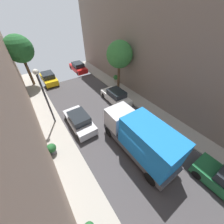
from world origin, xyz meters
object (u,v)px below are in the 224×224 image
(potted_plant_1, at_px, (52,149))
(potted_plant_3, at_px, (116,78))
(delivery_truck, at_px, (141,138))
(lamp_post, at_px, (43,91))
(parked_car_right_4, at_px, (78,67))
(street_tree_1, at_px, (119,55))
(parked_car_left_4, at_px, (49,78))
(street_tree_0, at_px, (19,49))
(parked_car_right_3, at_px, (116,97))
(parked_car_left_3, at_px, (79,121))

(potted_plant_1, relative_size, potted_plant_3, 0.91)
(delivery_truck, relative_size, lamp_post, 1.20)
(parked_car_right_4, xyz_separation_m, delivery_truck, (-2.70, -18.07, 1.07))
(street_tree_1, bearing_deg, lamp_post, -170.09)
(parked_car_left_4, bearing_deg, street_tree_0, 165.82)
(delivery_truck, bearing_deg, parked_car_left_4, 99.20)
(potted_plant_3, bearing_deg, parked_car_right_4, 111.87)
(potted_plant_3, bearing_deg, potted_plant_1, -148.18)
(parked_car_left_4, height_order, lamp_post, lamp_post)
(parked_car_right_3, height_order, lamp_post, lamp_post)
(parked_car_left_4, bearing_deg, potted_plant_3, -35.08)
(parked_car_right_4, relative_size, potted_plant_3, 3.97)
(parked_car_right_4, distance_m, lamp_post, 13.31)
(potted_plant_1, height_order, potted_plant_3, potted_plant_3)
(parked_car_right_3, distance_m, lamp_post, 7.93)
(parked_car_left_4, bearing_deg, delivery_truck, -80.80)
(delivery_truck, bearing_deg, parked_car_right_4, 81.50)
(street_tree_0, bearing_deg, parked_car_right_3, -54.13)
(delivery_truck, bearing_deg, parked_car_right_3, 68.31)
(parked_car_left_4, height_order, parked_car_right_3, same)
(delivery_truck, relative_size, street_tree_1, 1.08)
(lamp_post, bearing_deg, parked_car_right_3, -4.46)
(parked_car_left_3, distance_m, street_tree_1, 9.15)
(parked_car_right_3, relative_size, potted_plant_3, 3.97)
(parked_car_left_3, xyz_separation_m, street_tree_0, (-2.13, 11.82, 4.25))
(potted_plant_1, bearing_deg, parked_car_right_4, 59.30)
(parked_car_right_3, height_order, potted_plant_1, parked_car_right_3)
(parked_car_right_3, height_order, street_tree_1, street_tree_1)
(street_tree_1, distance_m, potted_plant_3, 4.43)
(parked_car_left_4, relative_size, street_tree_1, 0.68)
(lamp_post, bearing_deg, parked_car_left_3, -45.97)
(potted_plant_3, xyz_separation_m, lamp_post, (-10.20, -3.48, 3.01))
(delivery_truck, distance_m, potted_plant_3, 12.24)
(parked_car_left_4, distance_m, potted_plant_3, 10.14)
(parked_car_left_4, relative_size, delivery_truck, 0.64)
(street_tree_1, bearing_deg, delivery_truck, -117.74)
(street_tree_1, xyz_separation_m, potted_plant_1, (-10.51, -5.21, -4.00))
(parked_car_left_4, height_order, parked_car_right_4, same)
(street_tree_0, height_order, lamp_post, street_tree_0)
(parked_car_left_3, relative_size, delivery_truck, 0.64)
(parked_car_left_3, bearing_deg, delivery_truck, -63.40)
(street_tree_0, relative_size, street_tree_1, 1.06)
(delivery_truck, bearing_deg, potted_plant_1, 146.91)
(street_tree_0, bearing_deg, lamp_post, -88.65)
(potted_plant_1, bearing_deg, parked_car_left_4, 76.54)
(parked_car_right_3, xyz_separation_m, potted_plant_3, (2.90, 4.05, 0.03))
(parked_car_right_3, relative_size, street_tree_0, 0.64)
(street_tree_0, bearing_deg, parked_car_left_3, -79.77)
(street_tree_1, bearing_deg, parked_car_right_3, -132.66)
(parked_car_right_3, xyz_separation_m, parked_car_right_4, (0.00, 11.28, 0.00))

